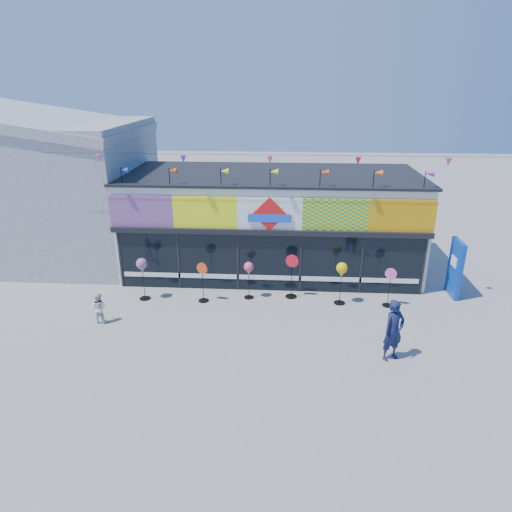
# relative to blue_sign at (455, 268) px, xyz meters

# --- Properties ---
(ground) EXTENTS (80.00, 80.00, 0.00)m
(ground) POSITION_rel_blue_sign_xyz_m (-6.99, -3.43, -1.10)
(ground) COLOR gray
(ground) RESTS_ON ground
(kite_shop) EXTENTS (16.00, 5.70, 5.31)m
(kite_shop) POSITION_rel_blue_sign_xyz_m (-6.99, 2.51, 0.95)
(kite_shop) COLOR white
(kite_shop) RESTS_ON ground
(neighbour_building) EXTENTS (8.18, 7.20, 6.87)m
(neighbour_building) POSITION_rel_blue_sign_xyz_m (-16.99, 3.57, 2.10)
(neighbour_building) COLOR #A6A8AC
(neighbour_building) RESTS_ON ground
(blue_sign) EXTENTS (0.20, 1.10, 2.19)m
(blue_sign) POSITION_rel_blue_sign_xyz_m (0.00, 0.00, 0.00)
(blue_sign) COLOR #0A3CA4
(blue_sign) RESTS_ON ground
(spinner_0) EXTENTS (0.41, 0.41, 1.63)m
(spinner_0) POSITION_rel_blue_sign_xyz_m (-11.61, -1.07, 0.21)
(spinner_0) COLOR black
(spinner_0) RESTS_ON ground
(spinner_1) EXTENTS (0.42, 0.39, 1.53)m
(spinner_1) POSITION_rel_blue_sign_xyz_m (-9.38, -1.11, -0.29)
(spinner_1) COLOR black
(spinner_1) RESTS_ON ground
(spinner_2) EXTENTS (0.37, 0.37, 1.45)m
(spinner_2) POSITION_rel_blue_sign_xyz_m (-7.71, -0.73, 0.06)
(spinner_2) COLOR black
(spinner_2) RESTS_ON ground
(spinner_3) EXTENTS (0.48, 0.43, 1.71)m
(spinner_3) POSITION_rel_blue_sign_xyz_m (-6.12, -0.56, -0.20)
(spinner_3) COLOR black
(spinner_3) RESTS_ON ground
(spinner_4) EXTENTS (0.41, 0.41, 1.61)m
(spinner_4) POSITION_rel_blue_sign_xyz_m (-4.34, -0.98, 0.19)
(spinner_4) COLOR black
(spinner_4) RESTS_ON ground
(spinner_5) EXTENTS (0.40, 0.38, 1.48)m
(spinner_5) POSITION_rel_blue_sign_xyz_m (-2.62, -1.07, -0.32)
(spinner_5) COLOR black
(spinner_5) RESTS_ON ground
(adult_man) EXTENTS (0.82, 0.72, 1.88)m
(adult_man) POSITION_rel_blue_sign_xyz_m (-3.22, -4.47, -0.16)
(adult_man) COLOR #13193C
(adult_man) RESTS_ON ground
(child) EXTENTS (0.56, 0.37, 1.08)m
(child) POSITION_rel_blue_sign_xyz_m (-12.60, -2.90, -0.56)
(child) COLOR silver
(child) RESTS_ON ground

